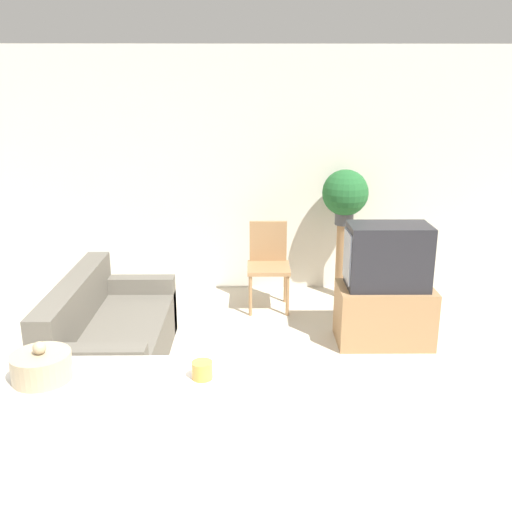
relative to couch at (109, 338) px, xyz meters
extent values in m
plane|color=beige|center=(0.82, -1.40, -0.28)|extent=(14.00, 14.00, 0.00)
cube|color=beige|center=(0.82, 2.03, 1.07)|extent=(9.00, 0.06, 2.70)
cube|color=#605B51|center=(0.05, 0.00, -0.07)|extent=(0.81, 1.65, 0.41)
cube|color=#605B51|center=(-0.26, 0.00, 0.32)|extent=(0.20, 1.65, 0.37)
cube|color=#605B51|center=(0.05, -0.75, 0.00)|extent=(0.81, 0.16, 0.56)
cube|color=#605B51|center=(0.05, 0.75, 0.00)|extent=(0.81, 0.16, 0.56)
cube|color=#9E754C|center=(2.39, 0.50, -0.01)|extent=(0.86, 0.51, 0.54)
cube|color=#232328|center=(2.39, 0.50, 0.55)|extent=(0.71, 0.41, 0.58)
cube|color=#939EB2|center=(2.03, 0.50, 0.55)|extent=(0.02, 0.33, 0.45)
cube|color=#9E754C|center=(1.36, 1.33, 0.18)|extent=(0.44, 0.44, 0.04)
cube|color=#9E754C|center=(1.36, 1.53, 0.41)|extent=(0.40, 0.04, 0.43)
cylinder|color=#9E754C|center=(1.17, 1.14, -0.06)|extent=(0.04, 0.04, 0.43)
cylinder|color=#9E754C|center=(1.55, 1.14, -0.06)|extent=(0.04, 0.04, 0.43)
cylinder|color=#9E754C|center=(1.17, 1.52, -0.06)|extent=(0.04, 0.04, 0.43)
cylinder|color=#9E754C|center=(1.55, 1.52, -0.06)|extent=(0.04, 0.04, 0.43)
cylinder|color=#9E754C|center=(2.19, 1.70, 0.14)|extent=(0.15, 0.15, 0.83)
cylinder|color=#4C4C51|center=(2.19, 1.70, 0.62)|extent=(0.20, 0.20, 0.14)
sphere|color=#23602D|center=(2.19, 1.70, 0.90)|extent=(0.50, 0.50, 0.50)
cube|color=white|center=(0.82, -2.08, 0.25)|extent=(2.34, 0.44, 1.05)
cylinder|color=tan|center=(0.26, -2.08, 0.83)|extent=(0.26, 0.26, 0.12)
sphere|color=tan|center=(0.26, -2.08, 0.92)|extent=(0.06, 0.06, 0.06)
cylinder|color=gold|center=(0.96, -2.08, 0.81)|extent=(0.09, 0.09, 0.08)
camera|label=1|loc=(1.18, -4.33, 2.02)|focal=40.00mm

